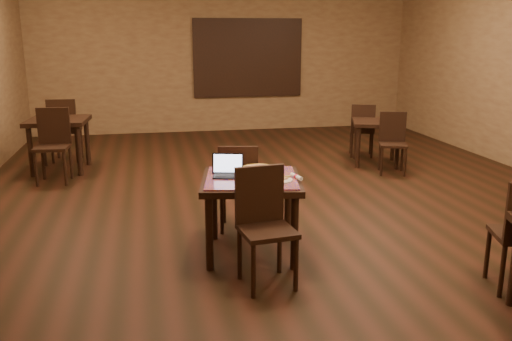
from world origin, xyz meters
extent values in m
plane|color=black|center=(0.00, 0.00, 0.00)|extent=(10.00, 10.00, 0.00)
cube|color=olive|center=(0.00, 5.00, 1.50)|extent=(8.00, 0.02, 3.00)
cube|color=navy|center=(0.50, 4.97, 1.55)|extent=(2.20, 0.04, 1.50)
cube|color=black|center=(0.50, 4.95, 1.55)|extent=(2.34, 0.02, 1.64)
cylinder|color=black|center=(-1.17, -2.10, 0.35)|extent=(0.07, 0.07, 0.71)
cylinder|color=black|center=(-1.04, -1.35, 0.35)|extent=(0.07, 0.07, 0.71)
cylinder|color=black|center=(-0.42, -2.23, 0.35)|extent=(0.07, 0.07, 0.71)
cylinder|color=black|center=(-0.29, -1.49, 0.35)|extent=(0.07, 0.07, 0.71)
cube|color=black|center=(-0.73, -1.79, 0.72)|extent=(1.07, 1.07, 0.06)
cube|color=#27189C|center=(-0.73, -1.79, 0.76)|extent=(0.97, 0.97, 0.02)
cylinder|color=black|center=(-0.89, -2.70, 0.23)|extent=(0.04, 0.04, 0.46)
cylinder|color=black|center=(-0.94, -2.34, 0.23)|extent=(0.04, 0.04, 0.46)
cylinder|color=black|center=(-0.52, -2.65, 0.23)|extent=(0.04, 0.04, 0.46)
cylinder|color=black|center=(-0.57, -2.29, 0.23)|extent=(0.04, 0.04, 0.46)
cube|color=black|center=(-0.73, -2.49, 0.48)|extent=(0.49, 0.49, 0.04)
cube|color=black|center=(-0.75, -2.30, 0.75)|extent=(0.43, 0.10, 0.49)
cylinder|color=black|center=(-0.52, -0.96, 0.22)|extent=(0.04, 0.04, 0.44)
cylinder|color=black|center=(-0.59, -1.30, 0.22)|extent=(0.04, 0.04, 0.44)
cylinder|color=black|center=(-0.86, -0.88, 0.22)|extent=(0.04, 0.04, 0.44)
cylinder|color=black|center=(-0.94, -1.23, 0.22)|extent=(0.04, 0.04, 0.44)
cube|color=black|center=(-0.73, -1.09, 0.46)|extent=(0.49, 0.49, 0.04)
cube|color=black|center=(-0.77, -1.28, 0.72)|extent=(0.41, 0.12, 0.47)
cube|color=black|center=(-0.93, -1.74, 0.77)|extent=(0.34, 0.27, 0.01)
cube|color=black|center=(-0.93, -1.64, 0.87)|extent=(0.30, 0.11, 0.20)
cube|color=#C9D6FF|center=(-0.93, -1.65, 0.87)|extent=(0.27, 0.10, 0.17)
cylinder|color=white|center=(-0.51, -1.97, 0.77)|extent=(0.25, 0.25, 0.01)
cylinder|color=silver|center=(-0.61, -1.55, 0.77)|extent=(0.33, 0.33, 0.01)
cylinder|color=beige|center=(-0.61, -1.55, 0.78)|extent=(0.33, 0.33, 0.02)
torus|color=#B48D39|center=(-0.61, -1.55, 0.78)|extent=(0.34, 0.34, 0.02)
cube|color=silver|center=(-0.59, -1.57, 0.79)|extent=(0.17, 0.23, 0.01)
cylinder|color=white|center=(-0.33, -1.93, 0.78)|extent=(0.08, 0.18, 0.04)
cylinder|color=#B61634|center=(-0.33, -1.93, 0.78)|extent=(0.05, 0.04, 0.04)
cylinder|color=black|center=(1.56, 1.22, 0.33)|extent=(0.07, 0.07, 0.67)
cylinder|color=black|center=(1.75, 1.79, 0.33)|extent=(0.07, 0.07, 0.67)
cylinder|color=black|center=(2.13, 1.03, 0.33)|extent=(0.07, 0.07, 0.67)
cylinder|color=black|center=(2.32, 1.60, 0.33)|extent=(0.07, 0.07, 0.67)
cube|color=black|center=(1.94, 1.41, 0.68)|extent=(0.96, 0.96, 0.06)
cylinder|color=black|center=(1.73, 0.69, 0.21)|extent=(0.04, 0.04, 0.42)
cylinder|color=black|center=(1.84, 1.01, 0.21)|extent=(0.04, 0.04, 0.42)
cylinder|color=black|center=(2.05, 0.58, 0.21)|extent=(0.04, 0.04, 0.42)
cylinder|color=black|center=(2.16, 0.91, 0.21)|extent=(0.04, 0.04, 0.42)
cube|color=black|center=(1.94, 0.80, 0.44)|extent=(0.50, 0.50, 0.04)
cube|color=black|center=(2.00, 0.97, 0.69)|extent=(0.39, 0.16, 0.45)
cylinder|color=black|center=(2.16, 2.13, 0.21)|extent=(0.04, 0.04, 0.42)
cylinder|color=black|center=(2.05, 1.81, 0.21)|extent=(0.04, 0.04, 0.42)
cylinder|color=black|center=(1.84, 2.24, 0.21)|extent=(0.04, 0.04, 0.42)
cylinder|color=black|center=(1.73, 1.92, 0.21)|extent=(0.04, 0.04, 0.42)
cube|color=black|center=(1.94, 2.03, 0.44)|extent=(0.50, 0.50, 0.04)
cube|color=black|center=(1.88, 1.86, 0.69)|extent=(0.39, 0.16, 0.45)
cylinder|color=black|center=(-3.37, 1.65, 0.38)|extent=(0.08, 0.08, 0.77)
cylinder|color=black|center=(-3.32, 2.34, 0.38)|extent=(0.08, 0.08, 0.77)
cylinder|color=black|center=(-2.68, 1.60, 0.38)|extent=(0.08, 0.08, 0.77)
cylinder|color=black|center=(-2.63, 2.28, 0.38)|extent=(0.08, 0.08, 0.77)
cube|color=black|center=(-3.00, 1.97, 0.78)|extent=(0.93, 0.93, 0.06)
cylinder|color=black|center=(-3.21, 1.09, 0.24)|extent=(0.04, 0.04, 0.49)
cylinder|color=black|center=(-3.18, 1.47, 0.24)|extent=(0.04, 0.04, 0.49)
cylinder|color=black|center=(-2.82, 1.06, 0.24)|extent=(0.04, 0.04, 0.49)
cylinder|color=black|center=(-2.79, 1.44, 0.24)|extent=(0.04, 0.04, 0.49)
cube|color=black|center=(-3.00, 1.27, 0.51)|extent=(0.49, 0.49, 0.04)
cube|color=black|center=(-2.98, 1.47, 0.79)|extent=(0.46, 0.08, 0.52)
cylinder|color=black|center=(-2.79, 2.85, 0.24)|extent=(0.04, 0.04, 0.49)
cylinder|color=black|center=(-2.82, 2.46, 0.24)|extent=(0.04, 0.04, 0.49)
cylinder|color=black|center=(-3.18, 2.88, 0.24)|extent=(0.04, 0.04, 0.49)
cylinder|color=black|center=(-3.21, 2.49, 0.24)|extent=(0.04, 0.04, 0.49)
cube|color=black|center=(-3.00, 2.67, 0.51)|extent=(0.49, 0.49, 0.04)
cube|color=black|center=(-3.02, 2.46, 0.79)|extent=(0.46, 0.08, 0.52)
cylinder|color=black|center=(1.17, -2.74, 0.22)|extent=(0.04, 0.04, 0.45)
cylinder|color=black|center=(1.07, -3.09, 0.22)|extent=(0.04, 0.04, 0.45)
camera|label=1|loc=(-1.65, -6.62, 2.08)|focal=38.00mm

